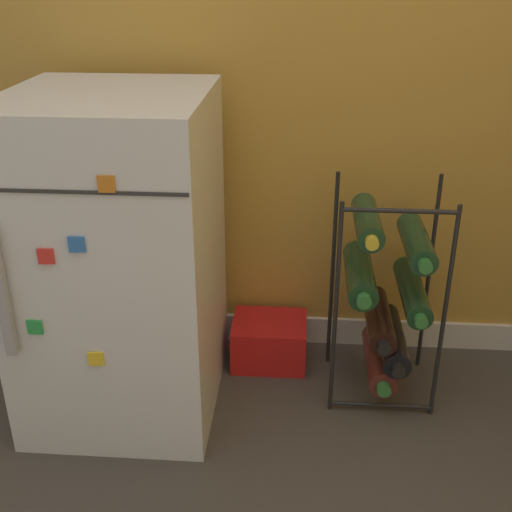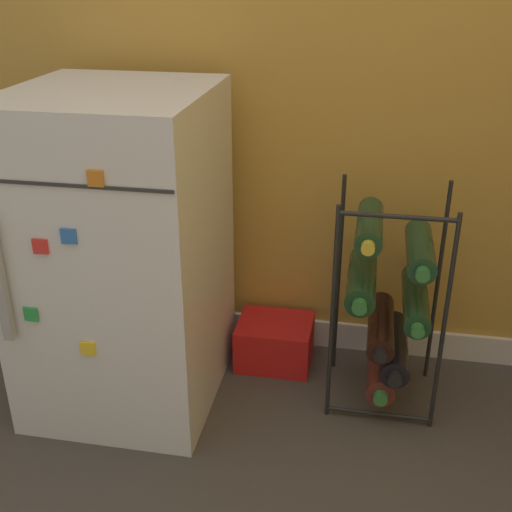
% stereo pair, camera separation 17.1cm
% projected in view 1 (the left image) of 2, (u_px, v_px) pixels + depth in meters
% --- Properties ---
extents(ground_plane, '(14.00, 14.00, 0.00)m').
position_uv_depth(ground_plane, '(299.00, 464.00, 1.62)').
color(ground_plane, '#423D38').
extents(mini_fridge, '(0.49, 0.56, 0.87)m').
position_uv_depth(mini_fridge, '(121.00, 259.00, 1.69)').
color(mini_fridge, silver).
rests_on(mini_fridge, ground_plane).
extents(wine_rack, '(0.29, 0.32, 0.62)m').
position_uv_depth(wine_rack, '(386.00, 298.00, 1.79)').
color(wine_rack, black).
rests_on(wine_rack, ground_plane).
extents(soda_box, '(0.23, 0.19, 0.14)m').
position_uv_depth(soda_box, '(269.00, 341.00, 2.01)').
color(soda_box, red).
rests_on(soda_box, ground_plane).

